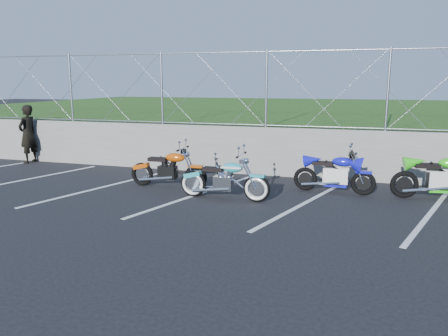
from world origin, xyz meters
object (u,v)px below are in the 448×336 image
(cruiser_turquoise, at_px, (225,181))
(person_standing, at_px, (28,134))
(sportbike_green, at_px, (441,179))
(sportbike_blue, at_px, (335,175))
(naked_orange, at_px, (169,170))

(cruiser_turquoise, relative_size, person_standing, 1.13)
(sportbike_green, xyz_separation_m, sportbike_blue, (-2.20, -0.08, -0.04))
(naked_orange, distance_m, sportbike_green, 6.04)
(cruiser_turquoise, height_order, sportbike_blue, cruiser_turquoise)
(cruiser_turquoise, xyz_separation_m, naked_orange, (-1.59, 0.64, 0.01))
(sportbike_blue, bearing_deg, person_standing, 176.85)
(naked_orange, xyz_separation_m, person_standing, (-5.52, 1.72, 0.48))
(person_standing, bearing_deg, sportbike_blue, 85.69)
(person_standing, bearing_deg, sportbike_green, 87.34)
(naked_orange, bearing_deg, sportbike_blue, 8.47)
(sportbike_blue, bearing_deg, cruiser_turquoise, -146.59)
(cruiser_turquoise, relative_size, naked_orange, 1.04)
(person_standing, bearing_deg, cruiser_turquoise, 74.00)
(cruiser_turquoise, bearing_deg, naked_orange, 159.59)
(cruiser_turquoise, distance_m, sportbike_blue, 2.55)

